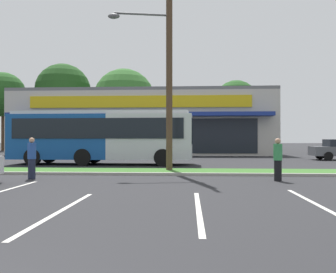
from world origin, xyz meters
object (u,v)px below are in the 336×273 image
Objects in this scene: pedestrian_near_bench at (32,158)px; pedestrian_mid at (278,159)px; utility_pole at (166,56)px; city_bus at (102,136)px.

pedestrian_near_bench reaches higher than pedestrian_mid.
pedestrian_mid is (4.40, -3.22, -4.70)m from utility_pole.
utility_pole is 0.92× the size of city_bus.
pedestrian_near_bench is (-0.86, -7.98, -0.94)m from city_bus.
city_bus is 11.91m from pedestrian_mid.
pedestrian_near_bench is 9.54m from pedestrian_mid.
pedestrian_near_bench is (-5.13, -3.09, -4.69)m from utility_pole.
pedestrian_mid is at bearing -36.22° from utility_pole.
pedestrian_near_bench is 1.02× the size of pedestrian_mid.
utility_pole is at bearing -30.11° from pedestrian_mid.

